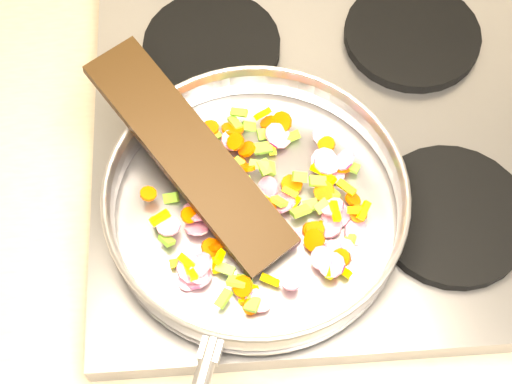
{
  "coord_description": "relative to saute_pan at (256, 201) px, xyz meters",
  "views": [
    {
      "loc": [
        -0.82,
        1.17,
        1.73
      ],
      "look_at": [
        -0.8,
        1.54,
        1.01
      ],
      "focal_mm": 50.0,
      "sensor_mm": 36.0,
      "label": 1
    }
  ],
  "objects": [
    {
      "name": "grate_fl",
      "position": [
        -0.04,
        -0.02,
        -0.04
      ],
      "size": [
        0.19,
        0.19,
        0.02
      ],
      "primitive_type": "cylinder",
      "color": "black",
      "rests_on": "cooktop"
    },
    {
      "name": "cooktop",
      "position": [
        0.1,
        0.12,
        -0.07
      ],
      "size": [
        0.6,
        0.6,
        0.04
      ],
      "primitive_type": "cube",
      "color": "#939399",
      "rests_on": "counter_top"
    },
    {
      "name": "grate_br",
      "position": [
        0.24,
        0.26,
        -0.04
      ],
      "size": [
        0.19,
        0.19,
        0.02
      ],
      "primitive_type": "cylinder",
      "color": "black",
      "rests_on": "cooktop"
    },
    {
      "name": "grate_bl",
      "position": [
        -0.04,
        0.26,
        -0.04
      ],
      "size": [
        0.19,
        0.19,
        0.02
      ],
      "primitive_type": "cylinder",
      "color": "black",
      "rests_on": "cooktop"
    },
    {
      "name": "vegetable_heap",
      "position": [
        0.0,
        0.01,
        -0.01
      ],
      "size": [
        0.28,
        0.27,
        0.05
      ],
      "color": "#E44D00",
      "rests_on": "saute_pan"
    },
    {
      "name": "grate_fr",
      "position": [
        0.24,
        -0.02,
        -0.04
      ],
      "size": [
        0.19,
        0.19,
        0.02
      ],
      "primitive_type": "cylinder",
      "color": "black",
      "rests_on": "cooktop"
    },
    {
      "name": "saute_pan",
      "position": [
        0.0,
        0.0,
        0.0
      ],
      "size": [
        0.39,
        0.55,
        0.06
      ],
      "rotation": [
        0.0,
        0.0,
        -0.32
      ],
      "color": "#9E9EA5",
      "rests_on": "grate_fl"
    },
    {
      "name": "wooden_spatula",
      "position": [
        -0.07,
        0.06,
        0.02
      ],
      "size": [
        0.24,
        0.3,
        0.08
      ],
      "primitive_type": "cube",
      "rotation": [
        0.0,
        -0.2,
        2.2
      ],
      "color": "black",
      "rests_on": "saute_pan"
    }
  ]
}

